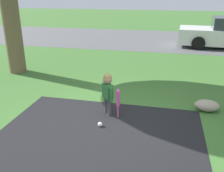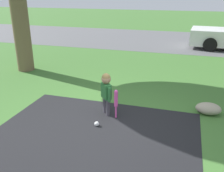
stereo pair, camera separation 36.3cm
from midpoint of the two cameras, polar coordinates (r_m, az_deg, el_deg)
ground_plane at (r=4.73m, az=2.46°, el=-9.31°), size 60.00×60.00×0.00m
street_strip at (r=13.41m, az=12.56°, el=10.27°), size 40.00×6.00×0.01m
child at (r=4.95m, az=0.76°, el=-0.53°), size 0.26×0.28×0.88m
baseball_bat at (r=4.87m, az=3.05°, el=-3.22°), size 0.07×0.07×0.60m
sports_ball at (r=4.73m, az=-1.30°, el=-8.68°), size 0.09×0.09×0.09m
edging_rock at (r=5.57m, az=22.93°, el=-4.80°), size 0.51×0.35×0.24m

